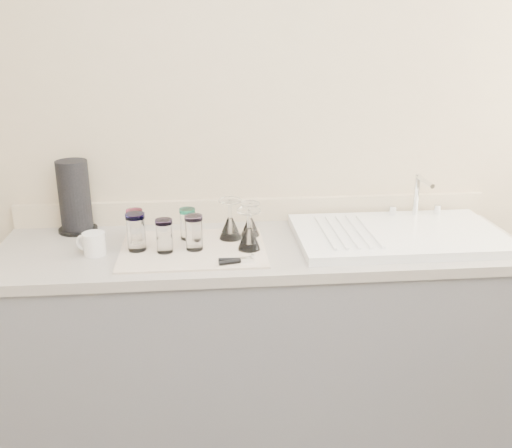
{
  "coord_description": "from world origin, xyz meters",
  "views": [
    {
      "loc": [
        -0.22,
        -0.89,
        1.71
      ],
      "look_at": [
        -0.03,
        1.15,
        1.0
      ],
      "focal_mm": 40.0,
      "sensor_mm": 36.0,
      "label": 1
    }
  ],
  "objects": [
    {
      "name": "room_envelope",
      "position": [
        0.0,
        0.0,
        1.56
      ],
      "size": [
        3.54,
        3.5,
        2.52
      ],
      "color": "#505155",
      "rests_on": "ground"
    },
    {
      "name": "counter_unit",
      "position": [
        0.0,
        1.2,
        0.45
      ],
      "size": [
        2.06,
        0.62,
        0.9
      ],
      "color": "#5E5E63",
      "rests_on": "ground"
    },
    {
      "name": "sink_unit",
      "position": [
        0.55,
        1.2,
        0.92
      ],
      "size": [
        0.82,
        0.5,
        0.22
      ],
      "color": "white",
      "rests_on": "counter_unit"
    },
    {
      "name": "dish_towel",
      "position": [
        -0.27,
        1.16,
        0.9
      ],
      "size": [
        0.55,
        0.42,
        0.01
      ],
      "primitive_type": "cube",
      "color": "silver",
      "rests_on": "counter_unit"
    },
    {
      "name": "tumbler_teal",
      "position": [
        -0.5,
        1.26,
        0.97
      ],
      "size": [
        0.06,
        0.06,
        0.13
      ],
      "color": "white",
      "rests_on": "dish_towel"
    },
    {
      "name": "tumbler_purple",
      "position": [
        -0.29,
        1.26,
        0.97
      ],
      "size": [
        0.06,
        0.06,
        0.13
      ],
      "color": "white",
      "rests_on": "dish_towel"
    },
    {
      "name": "tumbler_magenta",
      "position": [
        -0.48,
        1.16,
        0.98
      ],
      "size": [
        0.07,
        0.07,
        0.15
      ],
      "color": "white",
      "rests_on": "dish_towel"
    },
    {
      "name": "tumbler_blue",
      "position": [
        -0.38,
        1.13,
        0.97
      ],
      "size": [
        0.06,
        0.06,
        0.13
      ],
      "color": "white",
      "rests_on": "dish_towel"
    },
    {
      "name": "tumbler_lavender",
      "position": [
        -0.27,
        1.14,
        0.98
      ],
      "size": [
        0.07,
        0.07,
        0.14
      ],
      "color": "white",
      "rests_on": "dish_towel"
    },
    {
      "name": "goblet_back_left",
      "position": [
        -0.12,
        1.25,
        0.96
      ],
      "size": [
        0.09,
        0.09,
        0.16
      ],
      "color": "white",
      "rests_on": "dish_towel"
    },
    {
      "name": "goblet_back_right",
      "position": [
        -0.04,
        1.28,
        0.95
      ],
      "size": [
        0.08,
        0.08,
        0.14
      ],
      "color": "white",
      "rests_on": "dish_towel"
    },
    {
      "name": "goblet_front_right",
      "position": [
        -0.06,
        1.13,
        0.96
      ],
      "size": [
        0.09,
        0.09,
        0.16
      ],
      "color": "white",
      "rests_on": "dish_towel"
    },
    {
      "name": "can_opener",
      "position": [
        -0.11,
        1.0,
        0.92
      ],
      "size": [
        0.13,
        0.05,
        0.02
      ],
      "color": "silver",
      "rests_on": "dish_towel"
    },
    {
      "name": "white_mug",
      "position": [
        -0.64,
        1.15,
        0.94
      ],
      "size": [
        0.13,
        0.11,
        0.09
      ],
      "color": "white",
      "rests_on": "counter_unit"
    },
    {
      "name": "paper_towel_roll",
      "position": [
        -0.75,
        1.42,
        1.05
      ],
      "size": [
        0.16,
        0.16,
        0.3
      ],
      "color": "black",
      "rests_on": "counter_unit"
    }
  ]
}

